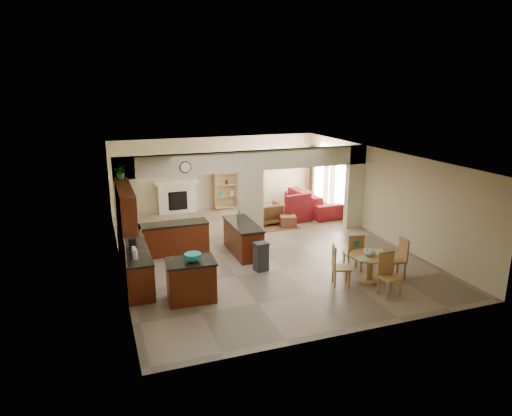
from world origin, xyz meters
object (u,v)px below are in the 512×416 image
object	(u,v)px
sofa	(313,201)
armchair	(269,213)
dining_table	(370,263)
kitchen_island	(191,280)

from	to	relation	value
sofa	armchair	xyz separation A→B (m)	(-2.14, -0.83, -0.04)
dining_table	kitchen_island	bearing A→B (deg)	173.43
armchair	sofa	bearing A→B (deg)	-164.34
sofa	kitchen_island	bearing A→B (deg)	130.76
kitchen_island	sofa	world-z (taller)	kitchen_island
sofa	armchair	distance (m)	2.29
kitchen_island	armchair	distance (m)	6.18
kitchen_island	armchair	bearing A→B (deg)	55.44
kitchen_island	armchair	world-z (taller)	kitchen_island
kitchen_island	dining_table	distance (m)	4.39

